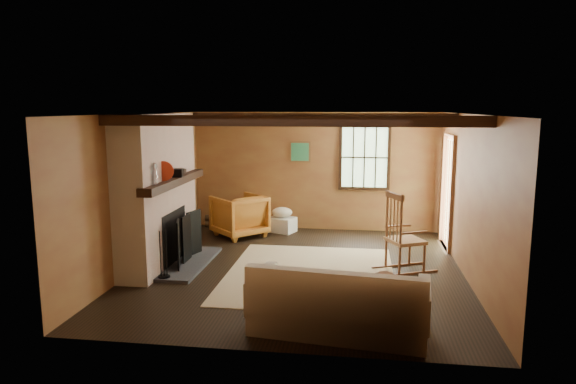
% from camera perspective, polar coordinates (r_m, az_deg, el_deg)
% --- Properties ---
extents(ground, '(5.50, 5.50, 0.00)m').
position_cam_1_polar(ground, '(8.08, 1.18, -8.60)').
color(ground, black).
rests_on(ground, ground).
extents(room_envelope, '(5.02, 5.52, 2.44)m').
position_cam_1_polar(room_envelope, '(7.97, 3.01, 3.16)').
color(room_envelope, olive).
rests_on(room_envelope, ground).
extents(fireplace, '(1.02, 2.30, 2.40)m').
position_cam_1_polar(fireplace, '(8.37, -14.11, -0.48)').
color(fireplace, '#9F483D').
rests_on(fireplace, ground).
extents(rug, '(2.50, 3.00, 0.01)m').
position_cam_1_polar(rug, '(7.88, 2.46, -9.08)').
color(rug, tan).
rests_on(rug, ground).
extents(rocking_chair, '(1.01, 0.81, 1.24)m').
position_cam_1_polar(rocking_chair, '(8.08, 12.64, -4.99)').
color(rocking_chair, tan).
rests_on(rocking_chair, ground).
extents(sofa, '(2.07, 1.11, 0.80)m').
position_cam_1_polar(sofa, '(5.91, 5.68, -12.66)').
color(sofa, white).
rests_on(sofa, ground).
extents(firewood_pile, '(0.72, 0.13, 0.26)m').
position_cam_1_polar(firewood_pile, '(10.88, -7.31, -3.23)').
color(firewood_pile, '#4E3B21').
rests_on(firewood_pile, ground).
extents(laundry_basket, '(0.60, 0.54, 0.30)m').
position_cam_1_polar(laundry_basket, '(10.40, -0.66, -3.64)').
color(laundry_basket, silver).
rests_on(laundry_basket, ground).
extents(basket_pillow, '(0.45, 0.38, 0.21)m').
position_cam_1_polar(basket_pillow, '(10.35, -0.66, -2.27)').
color(basket_pillow, white).
rests_on(basket_pillow, laundry_basket).
extents(armchair, '(1.25, 1.25, 0.82)m').
position_cam_1_polar(armchair, '(10.05, -5.43, -2.63)').
color(armchair, '#BF6026').
rests_on(armchair, ground).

